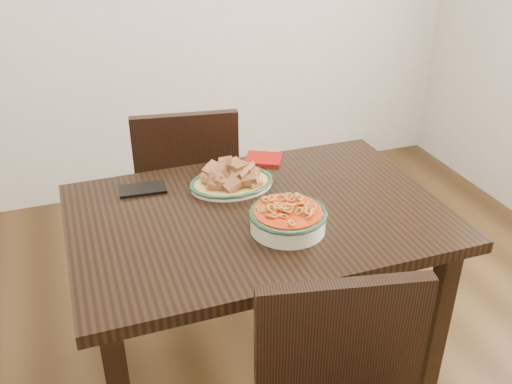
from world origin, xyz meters
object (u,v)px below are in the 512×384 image
object	(u,v)px
dining_table	(258,237)
chair_far	(187,190)
noodle_bowl	(288,217)
smartphone	(143,189)
fish_plate	(231,175)

from	to	relation	value
dining_table	chair_far	world-z (taller)	chair_far
noodle_bowl	smartphone	xyz separation A→B (m)	(-0.38, 0.39, -0.04)
fish_plate	noodle_bowl	world-z (taller)	fish_plate
dining_table	smartphone	world-z (taller)	smartphone
chair_far	smartphone	bearing A→B (deg)	67.95
fish_plate	noodle_bowl	bearing A→B (deg)	-76.07
dining_table	chair_far	size ratio (longest dim) A/B	1.34
fish_plate	noodle_bowl	distance (m)	0.33
chair_far	dining_table	bearing A→B (deg)	106.08
chair_far	fish_plate	distance (m)	0.56
fish_plate	noodle_bowl	xyz separation A→B (m)	(0.08, -0.32, -0.00)
dining_table	noodle_bowl	bearing A→B (deg)	-69.17
noodle_bowl	smartphone	bearing A→B (deg)	133.88
fish_plate	smartphone	size ratio (longest dim) A/B	1.81
smartphone	chair_far	bearing A→B (deg)	64.31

